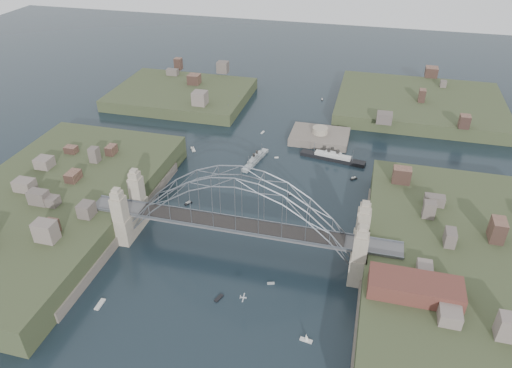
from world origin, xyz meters
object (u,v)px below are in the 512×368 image
at_px(fort_island, 319,141).
at_px(ocean_liner, 333,158).
at_px(wharf_shed, 415,288).
at_px(naval_cruiser_far, 234,110).
at_px(bridge, 239,213).
at_px(naval_cruiser_near, 255,160).

relative_size(fort_island, ocean_liner, 0.93).
height_order(wharf_shed, naval_cruiser_far, wharf_shed).
bearing_deg(bridge, ocean_liner, 71.42).
distance_m(fort_island, naval_cruiser_near, 29.95).
distance_m(bridge, ocean_liner, 59.93).
height_order(bridge, wharf_shed, bridge).
xyz_separation_m(naval_cruiser_far, ocean_liner, (46.55, -31.74, -0.05)).
bearing_deg(ocean_liner, fort_island, 115.33).
xyz_separation_m(fort_island, naval_cruiser_near, (-19.88, -22.38, 1.14)).
distance_m(bridge, wharf_shed, 46.23).
distance_m(fort_island, naval_cruiser_far, 43.51).
distance_m(bridge, naval_cruiser_near, 49.63).
height_order(naval_cruiser_near, naval_cruiser_far, naval_cruiser_far).
relative_size(fort_island, naval_cruiser_far, 1.21).
bearing_deg(ocean_liner, naval_cruiser_far, 145.71).
height_order(fort_island, naval_cruiser_far, naval_cruiser_far).
bearing_deg(naval_cruiser_far, fort_island, -23.74).
distance_m(naval_cruiser_near, ocean_liner, 27.84).
bearing_deg(naval_cruiser_near, bridge, -80.60).
distance_m(wharf_shed, ocean_liner, 74.75).
bearing_deg(naval_cruiser_far, wharf_shed, -54.72).
relative_size(bridge, fort_island, 3.82).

